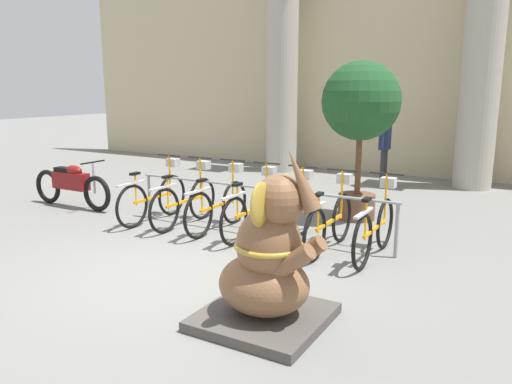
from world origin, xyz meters
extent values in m
plane|color=slate|center=(0.00, 0.00, 0.00)|extent=(60.00, 60.00, 0.00)
cube|color=#C6B78E|center=(0.00, 8.60, 3.00)|extent=(20.00, 0.20, 6.00)
cylinder|color=#ADA899|center=(-2.44, 7.60, 2.50)|extent=(0.83, 0.83, 5.00)
cylinder|color=#ADA899|center=(2.44, 7.60, 2.50)|extent=(0.83, 0.83, 5.00)
cylinder|color=gray|center=(-2.13, 1.95, 0.38)|extent=(0.05, 0.05, 0.75)
cylinder|color=gray|center=(2.19, 1.95, 0.38)|extent=(0.05, 0.05, 0.75)
cylinder|color=gray|center=(0.03, 1.95, 0.75)|extent=(4.42, 0.04, 0.04)
torus|color=black|center=(-1.88, 2.26, 0.36)|extent=(0.05, 0.72, 0.72)
torus|color=black|center=(-1.88, 1.26, 0.36)|extent=(0.05, 0.72, 0.72)
cube|color=orange|center=(-1.88, 1.76, 0.41)|extent=(0.04, 0.90, 0.04)
cube|color=#BCBCBC|center=(-1.88, 1.26, 0.74)|extent=(0.06, 0.60, 0.03)
cylinder|color=orange|center=(-1.88, 1.36, 0.61)|extent=(0.03, 0.03, 0.50)
cube|color=black|center=(-1.88, 1.36, 0.88)|extent=(0.08, 0.18, 0.04)
cylinder|color=orange|center=(-1.88, 2.22, 0.72)|extent=(0.03, 0.03, 0.72)
cylinder|color=black|center=(-1.88, 2.22, 1.08)|extent=(0.48, 0.03, 0.03)
cube|color=#BCBCBC|center=(-1.88, 2.32, 0.94)|extent=(0.20, 0.16, 0.14)
torus|color=black|center=(-1.25, 2.30, 0.36)|extent=(0.05, 0.72, 0.72)
torus|color=black|center=(-1.25, 1.30, 0.36)|extent=(0.05, 0.72, 0.72)
cube|color=orange|center=(-1.25, 1.80, 0.41)|extent=(0.04, 0.90, 0.04)
cube|color=#BCBCBC|center=(-1.25, 1.30, 0.74)|extent=(0.06, 0.60, 0.03)
cylinder|color=orange|center=(-1.25, 1.40, 0.61)|extent=(0.03, 0.03, 0.50)
cube|color=black|center=(-1.25, 1.40, 0.88)|extent=(0.08, 0.18, 0.04)
cylinder|color=orange|center=(-1.25, 2.26, 0.72)|extent=(0.03, 0.03, 0.72)
cylinder|color=black|center=(-1.25, 2.26, 1.08)|extent=(0.48, 0.03, 0.03)
cube|color=#BCBCBC|center=(-1.25, 2.36, 0.94)|extent=(0.20, 0.16, 0.14)
torus|color=black|center=(-0.61, 2.33, 0.36)|extent=(0.05, 0.72, 0.72)
torus|color=black|center=(-0.61, 1.33, 0.36)|extent=(0.05, 0.72, 0.72)
cube|color=orange|center=(-0.61, 1.83, 0.41)|extent=(0.04, 0.90, 0.04)
cube|color=#BCBCBC|center=(-0.61, 1.33, 0.74)|extent=(0.06, 0.60, 0.03)
cylinder|color=orange|center=(-0.61, 1.43, 0.61)|extent=(0.03, 0.03, 0.50)
cube|color=black|center=(-0.61, 1.43, 0.88)|extent=(0.08, 0.18, 0.04)
cylinder|color=orange|center=(-0.61, 2.29, 0.72)|extent=(0.03, 0.03, 0.72)
cylinder|color=black|center=(-0.61, 2.29, 1.08)|extent=(0.48, 0.03, 0.03)
cube|color=#BCBCBC|center=(-0.61, 2.39, 0.94)|extent=(0.20, 0.16, 0.14)
torus|color=black|center=(0.03, 2.32, 0.36)|extent=(0.05, 0.72, 0.72)
torus|color=black|center=(0.03, 1.32, 0.36)|extent=(0.05, 0.72, 0.72)
cube|color=orange|center=(0.03, 1.82, 0.41)|extent=(0.04, 0.90, 0.04)
cube|color=#BCBCBC|center=(0.03, 1.32, 0.74)|extent=(0.06, 0.60, 0.03)
cylinder|color=orange|center=(0.03, 1.42, 0.61)|extent=(0.03, 0.03, 0.50)
cube|color=black|center=(0.03, 1.42, 0.88)|extent=(0.08, 0.18, 0.04)
cylinder|color=orange|center=(0.03, 2.28, 0.72)|extent=(0.03, 0.03, 0.72)
cylinder|color=black|center=(0.03, 2.28, 1.08)|extent=(0.48, 0.03, 0.03)
cube|color=#BCBCBC|center=(0.03, 2.38, 0.94)|extent=(0.20, 0.16, 0.14)
torus|color=black|center=(0.67, 2.30, 0.36)|extent=(0.05, 0.72, 0.72)
torus|color=black|center=(0.67, 1.30, 0.36)|extent=(0.05, 0.72, 0.72)
cube|color=orange|center=(0.67, 1.80, 0.41)|extent=(0.04, 0.90, 0.04)
cube|color=#BCBCBC|center=(0.67, 1.30, 0.74)|extent=(0.06, 0.60, 0.03)
cylinder|color=orange|center=(0.67, 1.40, 0.61)|extent=(0.03, 0.03, 0.50)
cube|color=black|center=(0.67, 1.40, 0.88)|extent=(0.08, 0.18, 0.04)
cylinder|color=orange|center=(0.67, 2.26, 0.72)|extent=(0.03, 0.03, 0.72)
cylinder|color=black|center=(0.67, 2.26, 1.08)|extent=(0.48, 0.03, 0.03)
cube|color=#BCBCBC|center=(0.67, 2.36, 0.94)|extent=(0.20, 0.16, 0.14)
torus|color=black|center=(1.30, 2.27, 0.36)|extent=(0.05, 0.72, 0.72)
torus|color=black|center=(1.30, 1.27, 0.36)|extent=(0.05, 0.72, 0.72)
cube|color=orange|center=(1.30, 1.77, 0.41)|extent=(0.04, 0.90, 0.04)
cube|color=#BCBCBC|center=(1.30, 1.27, 0.74)|extent=(0.06, 0.60, 0.03)
cylinder|color=orange|center=(1.30, 1.37, 0.61)|extent=(0.03, 0.03, 0.50)
cube|color=black|center=(1.30, 1.37, 0.88)|extent=(0.08, 0.18, 0.04)
cylinder|color=orange|center=(1.30, 2.23, 0.72)|extent=(0.03, 0.03, 0.72)
cylinder|color=black|center=(1.30, 2.23, 1.08)|extent=(0.48, 0.03, 0.03)
cube|color=#BCBCBC|center=(1.30, 2.33, 0.94)|extent=(0.20, 0.16, 0.14)
torus|color=black|center=(1.94, 2.28, 0.36)|extent=(0.05, 0.72, 0.72)
torus|color=black|center=(1.94, 1.28, 0.36)|extent=(0.05, 0.72, 0.72)
cube|color=orange|center=(1.94, 1.78, 0.41)|extent=(0.04, 0.90, 0.04)
cube|color=#BCBCBC|center=(1.94, 1.28, 0.74)|extent=(0.06, 0.60, 0.03)
cylinder|color=orange|center=(1.94, 1.38, 0.61)|extent=(0.03, 0.03, 0.50)
cube|color=black|center=(1.94, 1.38, 0.88)|extent=(0.08, 0.18, 0.04)
cylinder|color=orange|center=(1.94, 2.24, 0.72)|extent=(0.03, 0.03, 0.72)
cylinder|color=black|center=(1.94, 2.24, 1.08)|extent=(0.48, 0.03, 0.03)
cube|color=#BCBCBC|center=(1.94, 2.34, 0.94)|extent=(0.20, 0.16, 0.14)
cube|color=#4C4742|center=(1.58, -0.57, 0.05)|extent=(1.16, 1.16, 0.10)
ellipsoid|color=brown|center=(1.58, -0.57, 0.39)|extent=(0.90, 0.79, 0.58)
ellipsoid|color=brown|center=(1.63, -0.57, 0.79)|extent=(0.63, 0.58, 0.74)
sphere|color=brown|center=(1.73, -0.57, 1.24)|extent=(0.48, 0.48, 0.48)
ellipsoid|color=#B79333|center=(1.67, -0.34, 1.24)|extent=(0.08, 0.34, 0.40)
ellipsoid|color=#B79333|center=(1.67, -0.81, 1.24)|extent=(0.08, 0.34, 0.40)
cone|color=brown|center=(1.95, -0.57, 1.44)|extent=(0.41, 0.17, 0.60)
cylinder|color=brown|center=(1.92, -0.44, 0.71)|extent=(0.47, 0.16, 0.42)
cylinder|color=brown|center=(1.92, -0.71, 0.71)|extent=(0.47, 0.16, 0.42)
torus|color=#B79333|center=(1.63, -0.57, 0.79)|extent=(0.66, 0.66, 0.05)
torus|color=black|center=(-3.24, 1.77, 0.33)|extent=(0.66, 0.09, 0.66)
torus|color=black|center=(-4.59, 1.77, 0.33)|extent=(0.66, 0.09, 0.66)
cube|color=maroon|center=(-3.92, 1.77, 0.51)|extent=(0.81, 0.22, 0.32)
ellipsoid|color=maroon|center=(-3.82, 1.77, 0.71)|extent=(0.40, 0.20, 0.20)
cube|color=black|center=(-4.10, 1.77, 0.71)|extent=(0.36, 0.18, 0.08)
cylinder|color=#99999E|center=(-3.29, 1.77, 0.61)|extent=(0.04, 0.04, 0.56)
cylinder|color=black|center=(-3.29, 1.77, 0.91)|extent=(0.03, 0.55, 0.03)
cylinder|color=#28282D|center=(0.65, 6.81, 0.43)|extent=(0.11, 0.11, 0.86)
cylinder|color=#28282D|center=(0.65, 6.64, 0.43)|extent=(0.11, 0.11, 0.86)
cube|color=#1E284C|center=(0.65, 6.73, 1.18)|extent=(0.20, 0.32, 0.64)
sphere|color=tan|center=(0.65, 6.73, 1.64)|extent=(0.23, 0.23, 0.23)
cylinder|color=#1E284C|center=(0.65, 6.93, 1.21)|extent=(0.07, 0.07, 0.58)
cylinder|color=#1E284C|center=(0.65, 6.53, 1.21)|extent=(0.07, 0.07, 0.58)
cylinder|color=brown|center=(1.07, 3.64, 0.22)|extent=(0.63, 0.63, 0.44)
cylinder|color=brown|center=(1.07, 3.64, 0.97)|extent=(0.10, 0.10, 1.06)
sphere|color=#1E4C23|center=(1.07, 3.64, 2.02)|extent=(1.32, 1.32, 1.32)
camera|label=1|loc=(3.76, -4.51, 2.24)|focal=35.00mm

